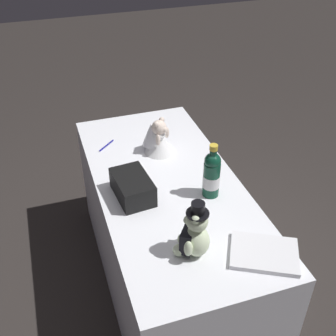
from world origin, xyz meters
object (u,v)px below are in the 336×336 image
object	(u,v)px
champagne_bottle	(212,174)
signing_pen	(106,146)
gift_case_black	(133,187)
teddy_bear_bride	(157,138)
guestbook	(264,253)
teddy_bear_groom	(194,235)

from	to	relation	value
champagne_bottle	signing_pen	world-z (taller)	champagne_bottle
champagne_bottle	gift_case_black	bearing A→B (deg)	74.17
gift_case_black	teddy_bear_bride	bearing A→B (deg)	-33.51
signing_pen	champagne_bottle	bearing A→B (deg)	-145.78
champagne_bottle	gift_case_black	distance (m)	0.40
champagne_bottle	gift_case_black	world-z (taller)	champagne_bottle
signing_pen	teddy_bear_bride	bearing A→B (deg)	-116.89
gift_case_black	guestbook	distance (m)	0.72
gift_case_black	guestbook	xyz separation A→B (m)	(-0.57, -0.44, -0.05)
champagne_bottle	signing_pen	xyz separation A→B (m)	(0.61, 0.42, -0.12)
teddy_bear_groom	gift_case_black	world-z (taller)	teddy_bear_groom
teddy_bear_bride	signing_pen	bearing A→B (deg)	63.11
champagne_bottle	teddy_bear_groom	bearing A→B (deg)	146.77
signing_pen	gift_case_black	world-z (taller)	gift_case_black
teddy_bear_groom	champagne_bottle	xyz separation A→B (m)	(0.35, -0.23, 0.02)
teddy_bear_groom	teddy_bear_bride	world-z (taller)	teddy_bear_groom
guestbook	teddy_bear_bride	bearing A→B (deg)	39.90
teddy_bear_groom	champagne_bottle	world-z (taller)	champagne_bottle
teddy_bear_bride	guestbook	distance (m)	0.96
teddy_bear_bride	gift_case_black	distance (m)	0.44
guestbook	signing_pen	bearing A→B (deg)	51.90
teddy_bear_groom	guestbook	bearing A→B (deg)	-111.96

